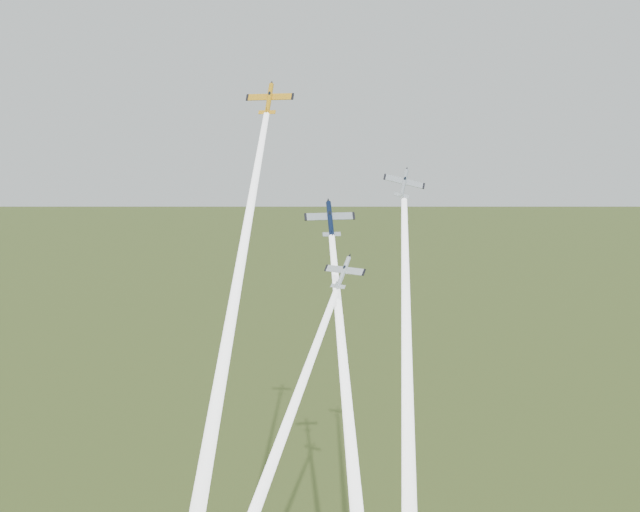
{
  "coord_description": "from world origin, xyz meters",
  "views": [
    {
      "loc": [
        29.56,
        -124.36,
        113.61
      ],
      "look_at": [
        0.0,
        -6.0,
        92.0
      ],
      "focal_mm": 45.0,
      "sensor_mm": 36.0,
      "label": 1
    }
  ],
  "objects_px": {
    "plane_navy": "(330,219)",
    "plane_silver_low": "(343,272)",
    "plane_yellow": "(269,99)",
    "plane_silver_right": "(404,183)"
  },
  "relations": [
    {
      "from": "plane_navy",
      "to": "plane_yellow",
      "type": "bearing_deg",
      "value": 134.18
    },
    {
      "from": "plane_navy",
      "to": "plane_silver_low",
      "type": "relative_size",
      "value": 1.23
    },
    {
      "from": "plane_navy",
      "to": "plane_silver_right",
      "type": "xyz_separation_m",
      "value": [
        10.69,
        6.93,
        5.3
      ]
    },
    {
      "from": "plane_yellow",
      "to": "plane_navy",
      "type": "xyz_separation_m",
      "value": [
        11.67,
        -5.56,
        -18.85
      ]
    },
    {
      "from": "plane_silver_right",
      "to": "plane_silver_low",
      "type": "height_order",
      "value": "plane_silver_right"
    },
    {
      "from": "plane_yellow",
      "to": "plane_silver_low",
      "type": "distance_m",
      "value": 34.3
    },
    {
      "from": "plane_navy",
      "to": "plane_silver_right",
      "type": "height_order",
      "value": "plane_silver_right"
    },
    {
      "from": "plane_yellow",
      "to": "plane_silver_right",
      "type": "bearing_deg",
      "value": -1.45
    },
    {
      "from": "plane_navy",
      "to": "plane_silver_low",
      "type": "bearing_deg",
      "value": -87.71
    },
    {
      "from": "plane_silver_right",
      "to": "plane_silver_low",
      "type": "distance_m",
      "value": 22.28
    }
  ]
}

